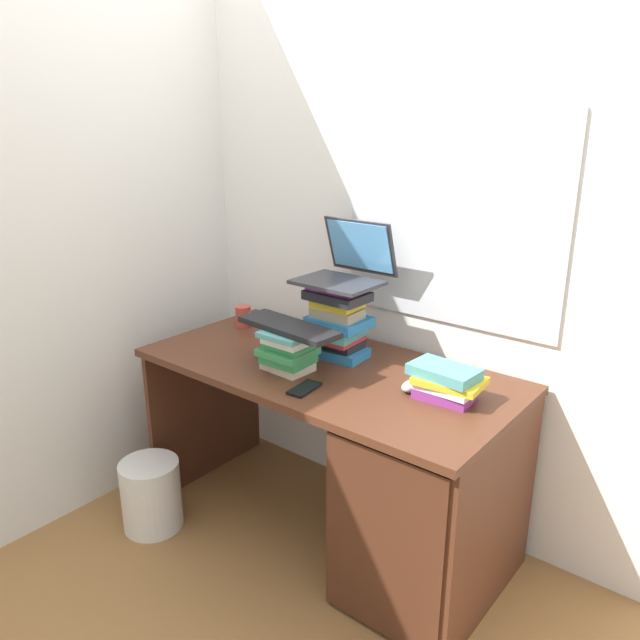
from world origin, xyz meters
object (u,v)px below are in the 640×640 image
(laptop, at_px, (347,267))
(cell_phone, at_px, (304,389))
(desk, at_px, (402,479))
(computer_mouse, at_px, (412,385))
(book_stack_keyboard_riser, at_px, (289,349))
(book_stack_tall, at_px, (337,321))
(mug, at_px, (244,316))
(wastebasket, at_px, (151,495))
(book_stack_side, at_px, (446,382))
(keyboard, at_px, (289,327))

(laptop, relative_size, cell_phone, 2.32)
(desk, xyz_separation_m, computer_mouse, (-0.01, 0.05, 0.35))
(desk, bearing_deg, book_stack_keyboard_riser, -168.78)
(book_stack_keyboard_riser, bearing_deg, laptop, 80.29)
(cell_phone, bearing_deg, book_stack_tall, 102.44)
(mug, xyz_separation_m, wastebasket, (0.01, -0.58, -0.64))
(laptop, xyz_separation_m, computer_mouse, (0.41, -0.16, -0.34))
(book_stack_side, bearing_deg, keyboard, -165.25)
(book_stack_tall, bearing_deg, desk, -18.93)
(book_stack_keyboard_riser, xyz_separation_m, book_stack_side, (0.58, 0.15, -0.02))
(keyboard, xyz_separation_m, wastebasket, (-0.50, -0.33, -0.77))
(mug, distance_m, wastebasket, 0.87)
(desk, distance_m, book_stack_tall, 0.65)
(mug, bearing_deg, computer_mouse, -7.05)
(book_stack_tall, height_order, mug, book_stack_tall)
(book_stack_keyboard_riser, height_order, keyboard, keyboard)
(cell_phone, distance_m, wastebasket, 0.92)
(laptop, bearing_deg, wastebasket, -131.41)
(book_stack_side, bearing_deg, computer_mouse, -173.51)
(book_stack_keyboard_riser, xyz_separation_m, wastebasket, (-0.50, -0.33, -0.68))
(mug, height_order, wastebasket, mug)
(book_stack_keyboard_riser, distance_m, laptop, 0.40)
(book_stack_tall, relative_size, cell_phone, 2.20)
(book_stack_keyboard_riser, xyz_separation_m, laptop, (0.05, 0.29, 0.27))
(book_stack_tall, xyz_separation_m, book_stack_keyboard_riser, (-0.05, -0.23, -0.06))
(book_stack_tall, relative_size, wastebasket, 0.99)
(book_stack_side, xyz_separation_m, laptop, (-0.53, 0.14, 0.29))
(book_stack_tall, relative_size, book_stack_side, 1.17)
(cell_phone, relative_size, wastebasket, 0.45)
(computer_mouse, bearing_deg, book_stack_side, 6.49)
(laptop, height_order, cell_phone, laptop)
(laptop, height_order, wastebasket, laptop)
(computer_mouse, bearing_deg, wastebasket, -154.02)
(keyboard, bearing_deg, cell_phone, -27.27)
(book_stack_keyboard_riser, xyz_separation_m, mug, (-0.51, 0.26, -0.04))
(desk, bearing_deg, computer_mouse, 97.51)
(book_stack_side, bearing_deg, book_stack_keyboard_riser, -165.25)
(keyboard, bearing_deg, wastebasket, -142.28)
(laptop, xyz_separation_m, cell_phone, (0.11, -0.39, -0.35))
(laptop, height_order, computer_mouse, laptop)
(book_stack_side, height_order, mug, book_stack_side)
(book_stack_keyboard_riser, relative_size, book_stack_side, 0.78)
(book_stack_side, bearing_deg, book_stack_tall, 171.25)
(book_stack_tall, distance_m, book_stack_side, 0.54)
(wastebasket, bearing_deg, book_stack_tall, 45.66)
(keyboard, bearing_deg, laptop, 84.91)
(book_stack_keyboard_riser, xyz_separation_m, computer_mouse, (0.46, 0.14, -0.07))
(computer_mouse, bearing_deg, mug, 172.95)
(book_stack_tall, relative_size, keyboard, 0.71)
(book_stack_tall, distance_m, mug, 0.57)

